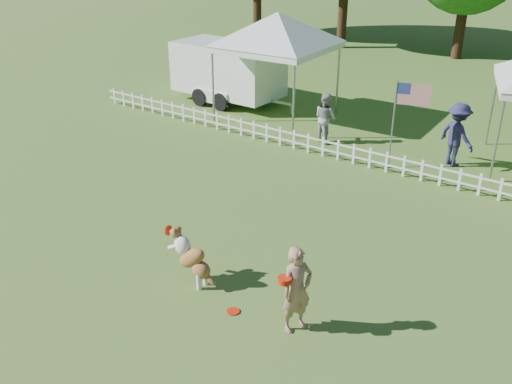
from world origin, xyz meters
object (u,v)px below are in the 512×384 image
cargo_trailer (228,73)px  flag_pole (393,125)px  spectator_a (325,118)px  handler (297,290)px  spectator_b (457,135)px  canopy_tent_left (277,68)px  dog (193,258)px  frisbee_on_turf (233,311)px

cargo_trailer → flag_pole: size_ratio=2.06×
flag_pole → spectator_a: bearing=144.8°
handler → spectator_b: spectator_b is taller
canopy_tent_left → spectator_a: 2.99m
dog → frisbee_on_turf: (1.17, -0.27, -0.53)m
flag_pole → spectator_a: size_ratio=1.59×
handler → spectator_a: size_ratio=1.00×
handler → spectator_b: 8.69m
canopy_tent_left → cargo_trailer: (-2.56, 0.51, -0.63)m
handler → flag_pole: flag_pole is taller
cargo_trailer → spectator_b: bearing=-6.4°
handler → flag_pole: (-1.67, 7.46, 0.46)m
spectator_b → spectator_a: bearing=35.0°
dog → flag_pole: size_ratio=0.44×
flag_pole → frisbee_on_turf: bearing=-104.6°
dog → cargo_trailer: size_ratio=0.21×
dog → canopy_tent_left: 10.41m
canopy_tent_left → flag_pole: bearing=-23.2°
dog → handler: bearing=1.1°
frisbee_on_turf → spectator_a: size_ratio=0.15×
spectator_a → spectator_b: spectator_b is taller
handler → cargo_trailer: 13.55m
dog → spectator_a: 8.42m
frisbee_on_turf → dog: bearing=166.8°
cargo_trailer → spectator_b: (9.04, -1.16, -0.22)m
cargo_trailer → spectator_a: size_ratio=3.28×
cargo_trailer → spectator_b: size_ratio=2.83×
cargo_trailer → spectator_a: 5.42m
handler → cargo_trailer: bearing=66.2°
canopy_tent_left → flag_pole: canopy_tent_left is taller
frisbee_on_turf → flag_pole: size_ratio=0.10×
cargo_trailer → canopy_tent_left: bearing=-10.4°
handler → dog: bearing=113.0°
frisbee_on_turf → flag_pole: 7.85m
frisbee_on_turf → spectator_b: bearing=84.5°
frisbee_on_turf → spectator_a: spectator_a is taller
frisbee_on_turf → canopy_tent_left: canopy_tent_left is taller
cargo_trailer → spectator_a: (5.16, -1.65, -0.34)m
handler → canopy_tent_left: size_ratio=0.44×
handler → spectator_a: 9.19m
spectator_b → frisbee_on_turf: bearing=112.4°
frisbee_on_turf → canopy_tent_left: bearing=120.3°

